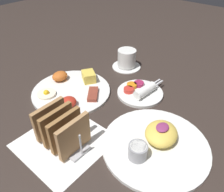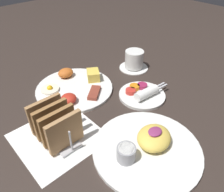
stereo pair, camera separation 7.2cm
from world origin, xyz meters
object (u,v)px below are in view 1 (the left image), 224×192
Objects in this scene: plate_breakfast at (71,89)px; coffee_cup at (127,59)px; plate_condiments at (140,92)px; plate_foreground at (156,142)px; toast_rack at (62,129)px.

coffee_cup is at bearing -8.90° from plate_breakfast.
plate_breakfast reaches higher than plate_condiments.
plate_foreground is 2.39× the size of coffee_cup.
plate_breakfast is at bearing 126.83° from plate_condiments.
toast_rack is (-0.32, 0.03, 0.04)m from plate_condiments.
plate_foreground reaches higher than plate_condiments.
plate_breakfast is at bearing 86.48° from plate_foreground.
toast_rack reaches higher than plate_breakfast.
plate_breakfast is at bearing 43.73° from toast_rack.
plate_condiments is 0.61× the size of plate_foreground.
plate_breakfast is 0.97× the size of plate_foreground.
toast_rack is at bearing 173.92° from plate_condiments.
plate_foreground is 1.94× the size of toast_rack.
plate_foreground is at bearing -136.09° from plate_condiments.
plate_condiments is at bearing -128.80° from coffee_cup.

